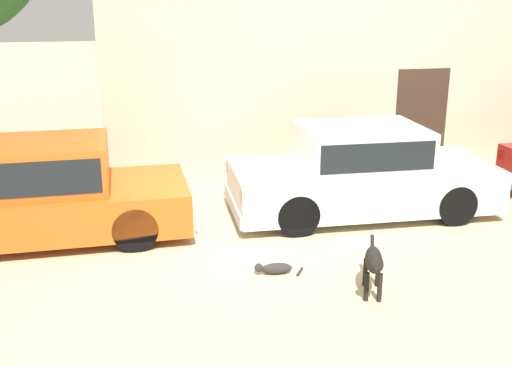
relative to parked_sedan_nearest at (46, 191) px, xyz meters
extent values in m
plane|color=tan|center=(2.63, -1.00, -0.72)|extent=(80.00, 80.00, 0.00)
cube|color=#D15619|center=(0.01, 0.00, -0.26)|extent=(4.12, 1.83, 0.63)
cube|color=#D15619|center=(-0.03, 0.00, 0.41)|extent=(1.90, 1.56, 0.70)
cube|color=black|center=(-0.03, 0.00, 0.42)|extent=(1.75, 1.58, 0.49)
cube|color=#999BA0|center=(2.05, 0.02, -0.46)|extent=(0.14, 1.76, 0.20)
sphere|color=silver|center=(2.07, 0.74, -0.12)|extent=(0.20, 0.20, 0.20)
sphere|color=silver|center=(2.08, -0.70, -0.12)|extent=(0.20, 0.20, 0.20)
cylinder|color=black|center=(1.24, 0.81, -0.40)|extent=(0.66, 0.21, 0.66)
cylinder|color=black|center=(1.25, -0.78, -0.40)|extent=(0.66, 0.21, 0.66)
cube|color=silver|center=(4.98, 0.04, -0.23)|extent=(4.34, 1.97, 0.68)
cube|color=silver|center=(4.94, 0.04, 0.43)|extent=(2.02, 1.64, 0.64)
cube|color=black|center=(4.94, 0.04, 0.44)|extent=(1.86, 1.65, 0.45)
cube|color=#999BA0|center=(7.10, -0.03, -0.46)|extent=(0.18, 1.80, 0.20)
cube|color=#999BA0|center=(2.86, 0.11, -0.46)|extent=(0.18, 1.80, 0.20)
sphere|color=silver|center=(7.16, 0.71, -0.08)|extent=(0.20, 0.20, 0.20)
sphere|color=silver|center=(7.11, -0.76, -0.08)|extent=(0.20, 0.20, 0.20)
cube|color=red|center=(2.89, 0.90, -0.06)|extent=(0.05, 0.18, 0.18)
cube|color=red|center=(2.84, -0.69, -0.06)|extent=(0.05, 0.18, 0.18)
cylinder|color=black|center=(6.29, 0.81, -0.40)|extent=(0.66, 0.22, 0.66)
cylinder|color=black|center=(6.24, -0.81, -0.40)|extent=(0.66, 0.22, 0.66)
cylinder|color=black|center=(3.72, 0.90, -0.40)|extent=(0.66, 0.22, 0.66)
cylinder|color=black|center=(3.67, -0.73, -0.40)|extent=(0.66, 0.22, 0.66)
cube|color=red|center=(7.95, 0.63, -0.04)|extent=(0.04, 0.18, 0.18)
cube|color=#38281E|center=(7.04, 2.12, 0.33)|extent=(1.10, 0.02, 2.10)
cylinder|color=black|center=(4.07, -2.94, -0.54)|extent=(0.06, 0.06, 0.37)
cylinder|color=black|center=(3.92, -2.89, -0.54)|extent=(0.06, 0.06, 0.37)
cylinder|color=black|center=(4.20, -2.56, -0.54)|extent=(0.06, 0.06, 0.37)
cylinder|color=black|center=(4.06, -2.51, -0.54)|extent=(0.06, 0.06, 0.37)
ellipsoid|color=black|center=(4.06, -2.72, -0.27)|extent=(0.41, 0.66, 0.24)
sphere|color=black|center=(3.93, -3.08, -0.17)|extent=(0.18, 0.18, 0.18)
cone|color=black|center=(3.90, -3.17, -0.19)|extent=(0.13, 0.13, 0.10)
cone|color=black|center=(3.99, -3.10, -0.09)|extent=(0.08, 0.08, 0.08)
cone|color=black|center=(3.88, -3.06, -0.09)|extent=(0.08, 0.08, 0.08)
cylinder|color=black|center=(4.19, -2.36, -0.22)|extent=(0.12, 0.21, 0.16)
ellipsoid|color=#2D2B28|center=(3.04, -1.96, -0.65)|extent=(0.42, 0.19, 0.15)
sphere|color=#2D2B28|center=(2.81, -1.94, -0.63)|extent=(0.12, 0.12, 0.12)
cone|color=#2D2B28|center=(2.80, -1.97, -0.58)|extent=(0.04, 0.04, 0.05)
cone|color=#2D2B28|center=(2.81, -1.91, -0.58)|extent=(0.04, 0.04, 0.05)
cylinder|color=#2D2B28|center=(3.35, -2.01, -0.70)|extent=(0.15, 0.21, 0.04)
camera|label=1|loc=(1.25, -9.06, 2.83)|focal=42.85mm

